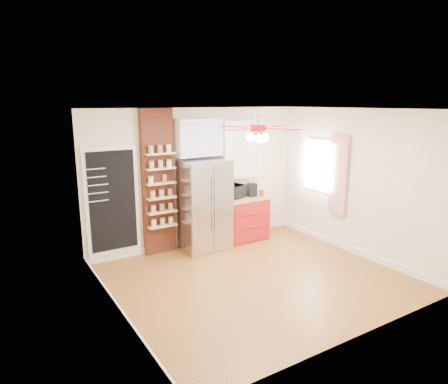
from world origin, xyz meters
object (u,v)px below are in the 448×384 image
fridge (204,205)px  pantry_jar_oats (151,180)px  coffee_maker (252,190)px  canister_left (262,193)px  red_cabinet (244,218)px  ceiling_fan (258,128)px  toaster_oven (233,192)px

fridge → pantry_jar_oats: (-1.00, 0.15, 0.56)m
coffee_maker → canister_left: size_ratio=2.07×
fridge → coffee_maker: size_ratio=6.43×
red_cabinet → coffee_maker: coffee_maker is taller
fridge → red_cabinet: fridge is taller
pantry_jar_oats → fridge: bearing=-8.4°
fridge → ceiling_fan: size_ratio=1.25×
pantry_jar_oats → coffee_maker: bearing=-3.1°
fridge → toaster_oven: bearing=8.0°
red_cabinet → pantry_jar_oats: (-1.97, 0.10, 0.98)m
canister_left → ceiling_fan: bearing=-129.3°
ceiling_fan → coffee_maker: bearing=56.4°
red_cabinet → canister_left: (0.37, -0.10, 0.51)m
red_cabinet → toaster_oven: 0.62m
ceiling_fan → pantry_jar_oats: size_ratio=11.03×
coffee_maker → red_cabinet: bearing=-170.4°
ceiling_fan → canister_left: ceiling_fan is taller
canister_left → toaster_oven: bearing=165.3°
fridge → red_cabinet: size_ratio=1.86×
red_cabinet → toaster_oven: size_ratio=1.98×
fridge → red_cabinet: (0.97, 0.05, -0.42)m
ceiling_fan → canister_left: bearing=50.7°
ceiling_fan → canister_left: size_ratio=10.67×
toaster_oven → fridge: bearing=171.4°
red_cabinet → ceiling_fan: 2.75m
coffee_maker → toaster_oven: bearing=-174.9°
fridge → canister_left: fridge is taller
ceiling_fan → coffee_maker: (1.10, 1.66, -1.39)m
red_cabinet → canister_left: bearing=-15.4°
toaster_oven → canister_left: toaster_oven is taller
pantry_jar_oats → red_cabinet: bearing=-2.8°
fridge → coffee_maker: (1.15, 0.03, 0.16)m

